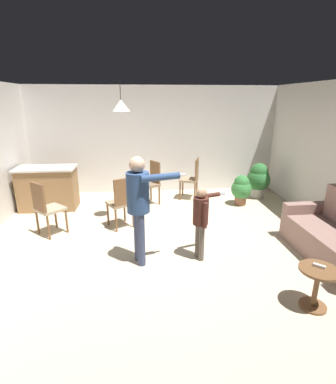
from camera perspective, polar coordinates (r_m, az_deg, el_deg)
name	(u,v)px	position (r m, az deg, el deg)	size (l,w,h in m)	color
ground	(166,246)	(4.91, -0.31, -10.73)	(7.68, 7.68, 0.00)	beige
wall_back	(155,140)	(7.57, -2.65, 10.22)	(6.40, 0.10, 2.70)	silver
kitchen_counter	(48,188)	(6.92, -22.67, 0.74)	(1.26, 0.66, 0.95)	olive
side_table_by_couch	(317,283)	(3.88, 27.41, -15.78)	(0.44, 0.44, 0.52)	brown
person_adult	(139,199)	(4.09, -5.76, -1.44)	(0.83, 0.46, 1.62)	#384260
person_child	(201,215)	(4.30, 6.60, -4.62)	(0.55, 0.44, 1.15)	#60564C
dining_chair_by_counter	(192,177)	(7.06, 4.75, 2.98)	(0.53, 0.53, 1.00)	brown
dining_chair_near_wall	(151,181)	(6.70, -3.38, 2.18)	(0.57, 0.57, 1.00)	brown
dining_chair_centre_back	(46,207)	(5.52, -23.03, -2.68)	(0.59, 0.59, 1.00)	brown
dining_chair_spare	(121,201)	(5.45, -9.23, -1.72)	(0.57, 0.57, 1.00)	brown
potted_plant_corner	(258,179)	(7.48, 17.51, 2.53)	(0.57, 0.57, 0.87)	#B7B2AD
potted_plant_by_wall	(241,188)	(6.86, 14.34, 0.68)	(0.46, 0.46, 0.71)	brown
spare_remote_on_table	(319,266)	(3.79, 27.82, -12.88)	(0.04, 0.13, 0.04)	white
ceiling_light_pendant	(121,105)	(5.42, -9.32, 16.58)	(0.32, 0.32, 0.55)	silver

